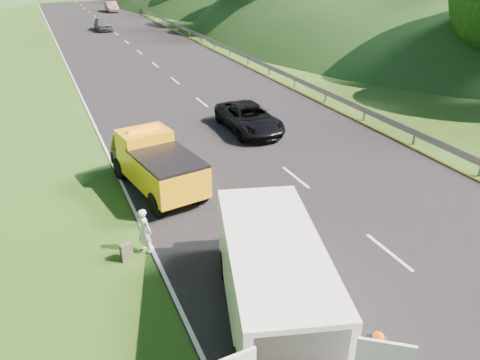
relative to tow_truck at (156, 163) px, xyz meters
name	(u,v)px	position (x,y,z in m)	size (l,w,h in m)	color
ground	(276,241)	(2.63, -5.29, -1.14)	(320.00, 320.00, 0.00)	#38661E
road_surface	(127,42)	(5.63, 34.71, -1.13)	(14.00, 200.00, 0.02)	black
guardrail	(163,24)	(12.93, 47.21, -1.14)	(0.06, 140.00, 1.52)	gray
tree_line_right	(230,13)	(25.63, 54.71, -1.14)	(14.00, 140.00, 14.00)	#2B5D1B
tow_truck	(156,163)	(0.00, 0.00, 0.00)	(2.86, 5.67, 2.33)	black
white_van	(272,274)	(0.82, -8.41, 0.26)	(4.84, 7.53, 2.48)	black
woman	(146,251)	(-1.46, -4.13, -1.14)	(0.56, 0.41, 1.52)	white
child	(248,272)	(1.09, -6.44, -1.14)	(0.52, 0.41, 1.07)	tan
suitcase	(127,252)	(-2.11, -4.35, -0.85)	(0.36, 0.20, 0.58)	#4E4B3B
passing_suv	(249,131)	(6.21, 4.76, -1.14)	(2.34, 5.08, 1.41)	black
dist_car_a	(104,31)	(4.70, 44.05, -1.14)	(1.83, 4.56, 1.55)	#46464A
dist_car_b	(112,12)	(9.01, 63.69, -1.14)	(1.65, 4.72, 1.55)	#6A4758
dist_car_c	(70,0)	(4.92, 88.71, -1.14)	(2.12, 5.21, 1.51)	brown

